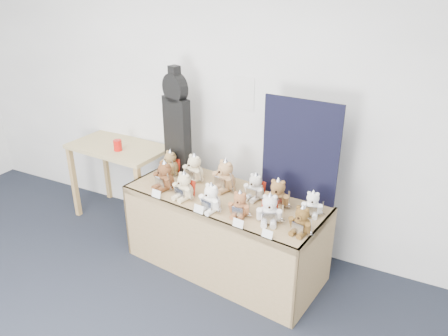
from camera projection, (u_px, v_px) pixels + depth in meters
The scene contains 22 objects.
room_shell at pixel (243, 94), 3.90m from camera, with size 6.00×6.00×6.00m.
display_table at pixel (220, 216), 3.73m from camera, with size 1.81×0.94×0.72m.
side_table at pixel (119, 157), 4.52m from camera, with size 1.04×0.63×0.84m.
guitar_case at pixel (177, 122), 4.01m from camera, with size 0.32×0.18×1.00m.
navy_board at pixel (300, 151), 3.52m from camera, with size 0.65×0.02×0.86m, color black.
red_cup at pixel (118, 145), 4.33m from camera, with size 0.08×0.08×0.11m, color red.
teddy_front_far_left at pixel (164, 177), 3.81m from camera, with size 0.23×0.22×0.28m.
teddy_front_left at pixel (184, 187), 3.65m from camera, with size 0.22×0.20×0.27m.
teddy_front_centre at pixel (211, 199), 3.47m from camera, with size 0.22×0.19×0.26m.
teddy_front_right at pixel (240, 205), 3.40m from camera, with size 0.20×0.16×0.24m.
teddy_front_far_right at pixel (269, 210), 3.30m from camera, with size 0.23×0.21×0.27m.
teddy_front_end at pixel (301, 221), 3.17m from camera, with size 0.20×0.18×0.25m.
teddy_back_left at pixel (194, 169), 3.95m from camera, with size 0.23×0.21×0.29m.
teddy_back_centre_left at pixel (225, 176), 3.79m from camera, with size 0.25×0.24×0.31m.
teddy_back_centre_right at pixel (255, 188), 3.65m from camera, with size 0.21×0.19×0.26m.
teddy_back_right at pixel (277, 195), 3.51m from camera, with size 0.23×0.19×0.28m.
teddy_back_end at pixel (312, 204), 3.41m from camera, with size 0.19×0.17×0.23m.
teddy_back_far_left at pixel (170, 164), 4.09m from camera, with size 0.21×0.21×0.26m.
entry_card_a at pixel (156, 194), 3.69m from camera, with size 0.09×0.00×0.07m, color silver.
entry_card_b at pixel (199, 209), 3.45m from camera, with size 0.09×0.00×0.07m, color silver.
entry_card_c at pixel (238, 223), 3.26m from camera, with size 0.09×0.00×0.07m, color silver.
entry_card_d at pixel (267, 234), 3.14m from camera, with size 0.09×0.00×0.06m, color silver.
Camera 1 is at (2.01, -0.99, 2.50)m, focal length 35.00 mm.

